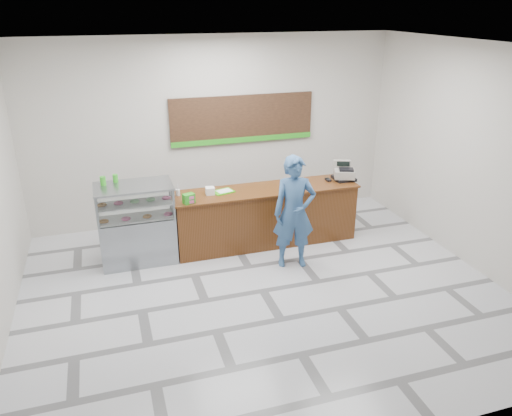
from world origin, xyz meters
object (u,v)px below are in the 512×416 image
object	(u,v)px
display_case	(137,223)
cash_register	(344,173)
serving_tray	(223,191)
customer	(294,212)
sales_counter	(266,216)

from	to	relation	value
display_case	cash_register	bearing A→B (deg)	0.50
serving_tray	customer	world-z (taller)	customer
customer	cash_register	bearing A→B (deg)	46.44
display_case	customer	distance (m)	2.57
cash_register	serving_tray	world-z (taller)	cash_register
sales_counter	serving_tray	xyz separation A→B (m)	(-0.74, 0.06, 0.52)
serving_tray	sales_counter	bearing A→B (deg)	-20.10
serving_tray	customer	bearing A→B (deg)	-61.51
display_case	customer	xyz separation A→B (m)	(2.40, -0.89, 0.25)
serving_tray	customer	xyz separation A→B (m)	(0.92, -0.95, -0.12)
display_case	cash_register	world-z (taller)	cash_register
cash_register	customer	bearing A→B (deg)	-123.96
serving_tray	customer	distance (m)	1.33
cash_register	serving_tray	xyz separation A→B (m)	(-2.24, 0.03, -0.12)
display_case	cash_register	xyz separation A→B (m)	(3.72, 0.03, 0.48)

